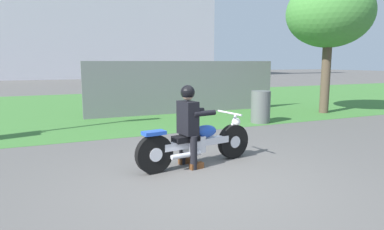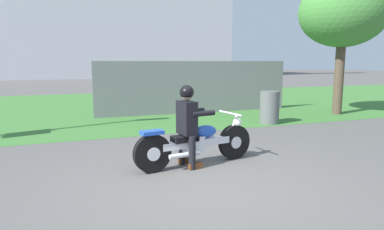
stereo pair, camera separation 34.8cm
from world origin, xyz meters
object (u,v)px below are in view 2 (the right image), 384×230
(motorcycle_lead, at_px, (196,143))
(trash_can, at_px, (269,107))
(rider_lead, at_px, (188,120))
(tree_roadside, at_px, (343,13))

(motorcycle_lead, xyz_separation_m, trash_can, (3.43, 3.04, 0.08))
(motorcycle_lead, relative_size, trash_can, 2.39)
(rider_lead, height_order, trash_can, rider_lead)
(motorcycle_lead, distance_m, tree_roadside, 8.19)
(tree_roadside, bearing_deg, rider_lead, -150.68)
(motorcycle_lead, height_order, trash_can, trash_can)
(tree_roadside, height_order, trash_can, tree_roadside)
(tree_roadside, bearing_deg, motorcycle_lead, -150.23)
(tree_roadside, bearing_deg, trash_can, -166.74)
(motorcycle_lead, bearing_deg, tree_roadside, 20.67)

